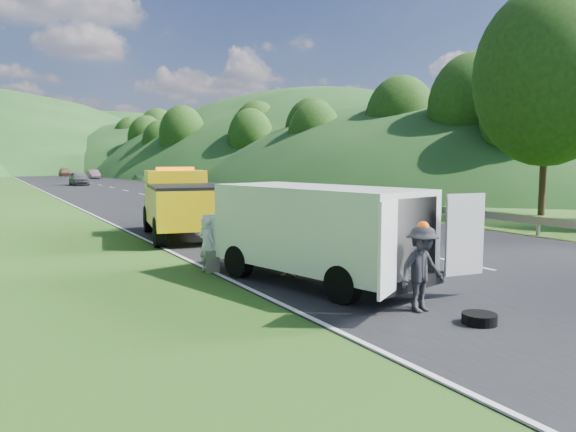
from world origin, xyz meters
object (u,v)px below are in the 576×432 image
woman (207,272)px  worker (421,312)px  passing_suv (273,223)px  spare_tire (479,325)px  suitcase (212,262)px  white_van (312,229)px  tow_truck (180,203)px  child (290,277)px

woman → worker: bearing=178.6°
woman → passing_suv: size_ratio=0.28×
woman → spare_tire: (2.69, -7.15, 0.00)m
suitcase → white_van: bearing=-54.1°
tow_truck → suitcase: size_ratio=11.02×
child → worker: worker is taller
suitcase → passing_suv: passing_suv is taller
woman → passing_suv: (7.04, 9.48, 0.00)m
white_van → worker: 3.69m
suitcase → passing_suv: (6.95, 9.67, -0.31)m
woman → suitcase: woman is taller
tow_truck → suitcase: 7.21m
tow_truck → worker: 12.85m
worker → spare_tire: size_ratio=2.70×
child → passing_suv: passing_suv is taller
suitcase → tow_truck: bearing=78.4°
woman → suitcase: 0.37m
white_van → spare_tire: 4.86m
tow_truck → worker: (0.81, -12.76, -1.35)m
woman → spare_tire: bearing=177.8°
suitcase → spare_tire: (2.60, -6.96, -0.31)m
passing_suv → tow_truck: bearing=-149.6°
suitcase → spare_tire: bearing=-69.5°
passing_suv → spare_tire: bearing=-100.2°
suitcase → child: bearing=-44.2°
child → passing_suv: bearing=107.1°
woman → worker: 6.40m
child → white_van: bearing=-37.8°
white_van → suitcase: size_ratio=12.02×
suitcase → passing_suv: size_ratio=0.11×
spare_tire → child: bearing=100.6°
woman → spare_tire: size_ratio=2.30×
worker → suitcase: 6.20m
child → suitcase: suitcase is taller
suitcase → spare_tire: size_ratio=0.93×
tow_truck → passing_suv: (5.52, 2.68, -1.35)m
woman → passing_suv: 11.81m
white_van → woman: size_ratio=4.88×
woman → child: bearing=-158.7°
spare_tire → passing_suv: (4.35, 16.63, 0.00)m
worker → passing_suv: (4.71, 15.44, 0.00)m
worker → child: bearing=94.4°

